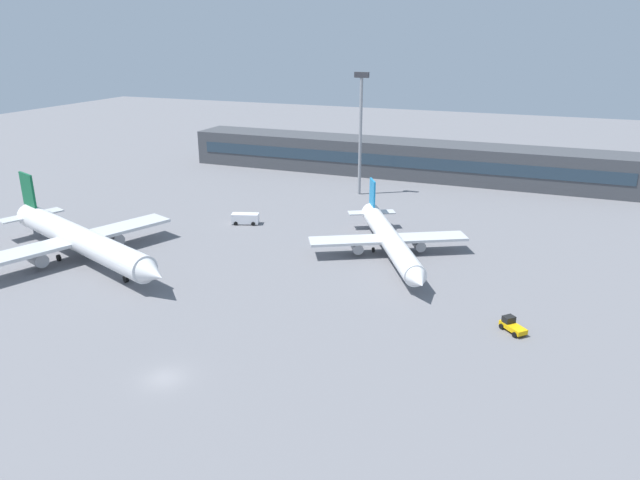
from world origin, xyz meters
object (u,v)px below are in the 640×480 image
Objects in this scene: service_van_white at (245,218)px; floodlight_tower_west at (361,126)px; baggage_tug_yellow at (512,325)px; airplane_near at (80,240)px; airplane_mid at (390,240)px.

floodlight_tower_west is (13.67, 29.53, 14.53)m from service_van_white.
baggage_tug_yellow is 58.17m from service_van_white.
airplane_near is 67.45m from baggage_tug_yellow.
airplane_near is 1.66× the size of floodlight_tower_west.
airplane_mid is 6.28× the size of service_van_white.
airplane_mid is at bearing 136.83° from baggage_tug_yellow.
airplane_near is 50.52m from airplane_mid.
airplane_mid is 9.66× the size of baggage_tug_yellow.
service_van_white is at bearing 59.90° from airplane_near.
floodlight_tower_west reaches higher than airplane_near.
airplane_mid reaches higher than service_van_white.
service_van_white is (15.60, 26.91, -2.44)m from airplane_near.
baggage_tug_yellow is 0.65× the size of service_van_white.
floodlight_tower_west is (29.26, 56.45, 12.08)m from airplane_near.
airplane_near reaches higher than airplane_mid.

